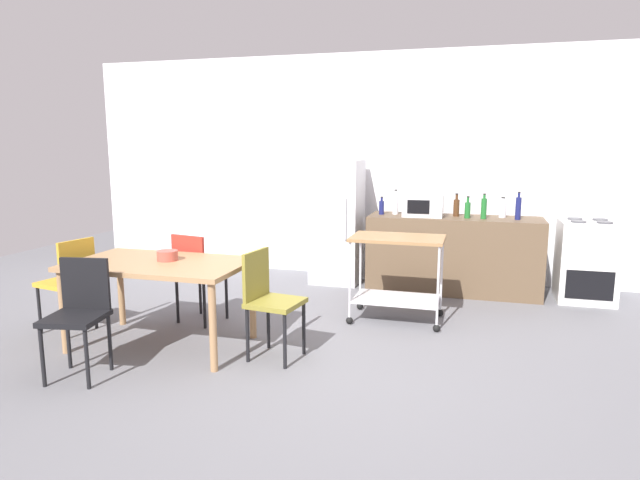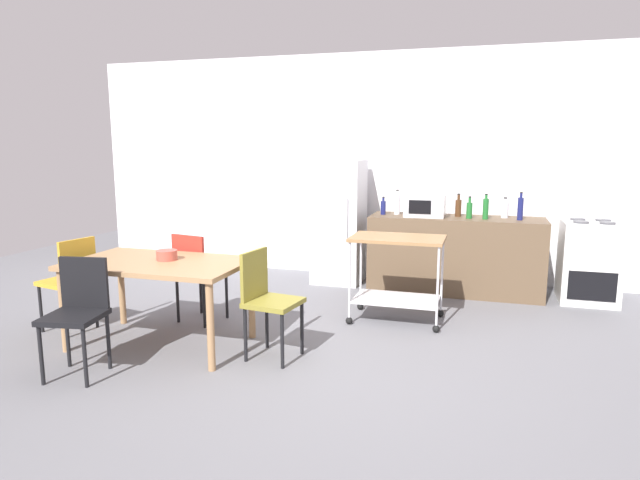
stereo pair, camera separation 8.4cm
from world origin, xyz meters
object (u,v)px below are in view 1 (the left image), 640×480
object	(u,v)px
dining_table	(160,271)
bottle_wine	(518,208)
chair_red	(197,271)
bottle_sparkling_water	(503,209)
refrigerator	(337,222)
microwave	(423,205)
chair_olive	(269,296)
stove_oven	(586,261)
fruit_bowl	(167,256)
kitchen_cart	(397,264)
bottle_sesame_oil	(395,204)
chair_mustard	(70,278)
chair_black	(79,309)
bottle_soy_sauce	(468,209)
bottle_olive_oil	(456,207)
bottle_soda	(382,207)
bottle_vinegar	(484,208)

from	to	relation	value
dining_table	bottle_wine	distance (m)	3.95
chair_red	bottle_sparkling_water	distance (m)	3.54
refrigerator	microwave	xyz separation A→B (m)	(1.08, -0.15, 0.25)
chair_olive	refrigerator	distance (m)	2.64
chair_olive	bottle_sparkling_water	world-z (taller)	bottle_sparkling_water
dining_table	stove_oven	size ratio (longest dim) A/B	1.63
microwave	bottle_sparkling_water	xyz separation A→B (m)	(0.90, 0.14, -0.03)
dining_table	fruit_bowl	bearing A→B (deg)	56.49
chair_olive	kitchen_cart	distance (m)	1.52
bottle_sesame_oil	microwave	size ratio (longest dim) A/B	0.65
chair_mustard	refrigerator	bearing A→B (deg)	155.05
chair_red	chair_black	world-z (taller)	same
chair_olive	kitchen_cart	bearing A→B (deg)	-26.73
chair_mustard	bottle_soy_sauce	world-z (taller)	bottle_soy_sauce
chair_red	bottle_olive_oil	size ratio (longest dim) A/B	3.29
chair_red	stove_oven	xyz separation A→B (m)	(3.81, 1.91, -0.07)
dining_table	bottle_soy_sauce	world-z (taller)	bottle_soy_sauce
chair_black	bottle_sesame_oil	size ratio (longest dim) A/B	2.97
chair_red	bottle_soda	distance (m)	2.46
bottle_olive_oil	fruit_bowl	world-z (taller)	bottle_olive_oil
dining_table	chair_olive	distance (m)	1.01
stove_oven	fruit_bowl	distance (m)	4.53
bottle_soy_sauce	bottle_sparkling_water	bearing A→B (deg)	23.64
refrigerator	microwave	bearing A→B (deg)	-7.89
chair_mustard	chair_red	distance (m)	1.15
chair_red	dining_table	bearing A→B (deg)	102.26
microwave	fruit_bowl	bearing A→B (deg)	-128.81
bottle_soda	microwave	size ratio (longest dim) A/B	0.47
chair_mustard	microwave	world-z (taller)	microwave
dining_table	bottle_vinegar	bearing A→B (deg)	42.42
chair_red	bottle_sparkling_water	xyz separation A→B (m)	(2.89, 1.99, 0.48)
bottle_olive_oil	bottle_wine	distance (m)	0.69
bottle_soy_sauce	microwave	bearing A→B (deg)	177.03
chair_olive	bottle_olive_oil	xyz separation A→B (m)	(1.37, 2.60, 0.49)
microwave	fruit_bowl	xyz separation A→B (m)	(-1.95, -2.42, -0.24)
chair_olive	fruit_bowl	size ratio (longest dim) A/B	4.98
chair_red	bottle_vinegar	distance (m)	3.27
bottle_vinegar	fruit_bowl	bearing A→B (deg)	-137.88
chair_mustard	bottle_soy_sauce	distance (m)	4.26
dining_table	bottle_olive_oil	bearing A→B (deg)	47.73
bottle_sparkling_water	bottle_vinegar	bearing A→B (deg)	-138.83
chair_mustard	bottle_vinegar	bearing A→B (deg)	134.48
bottle_soda	bottle_vinegar	size ratio (longest dim) A/B	0.74
chair_red	chair_olive	xyz separation A→B (m)	(1.00, -0.63, 0.00)
chair_red	bottle_sesame_oil	xyz separation A→B (m)	(1.65, 1.95, 0.50)
chair_mustard	fruit_bowl	xyz separation A→B (m)	(1.04, -0.00, 0.28)
chair_black	chair_red	bearing A→B (deg)	70.02
chair_mustard	refrigerator	world-z (taller)	refrigerator
bottle_soda	bottle_sparkling_water	world-z (taller)	bottle_sparkling_water
chair_red	bottle_sesame_oil	size ratio (longest dim) A/B	2.97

